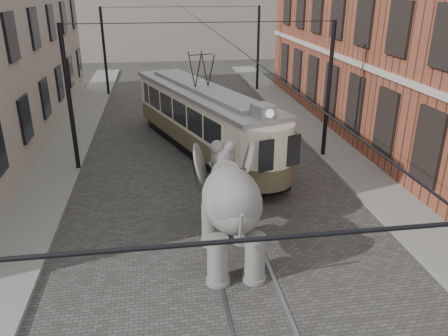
{
  "coord_description": "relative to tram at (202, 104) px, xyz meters",
  "views": [
    {
      "loc": [
        -2.05,
        -12.12,
        7.28
      ],
      "look_at": [
        -0.2,
        0.33,
        2.1
      ],
      "focal_mm": 35.62,
      "sensor_mm": 36.0,
      "label": 1
    }
  ],
  "objects": [
    {
      "name": "ground",
      "position": [
        0.14,
        -7.62,
        -2.27
      ],
      "size": [
        120.0,
        120.0,
        0.0
      ],
      "primitive_type": "plane",
      "color": "#43413E"
    },
    {
      "name": "tram_rails",
      "position": [
        0.14,
        -7.62,
        -2.26
      ],
      "size": [
        1.54,
        80.0,
        0.02
      ],
      "primitive_type": null,
      "color": "slate",
      "rests_on": "ground"
    },
    {
      "name": "sidewalk_right",
      "position": [
        6.14,
        -7.62,
        -2.19
      ],
      "size": [
        2.0,
        60.0,
        0.15
      ],
      "primitive_type": "cube",
      "color": "slate",
      "rests_on": "ground"
    },
    {
      "name": "sidewalk_left",
      "position": [
        -6.36,
        -7.62,
        -2.19
      ],
      "size": [
        2.0,
        60.0,
        0.15
      ],
      "primitive_type": "cube",
      "color": "slate",
      "rests_on": "ground"
    },
    {
      "name": "brick_building",
      "position": [
        11.14,
        1.38,
        3.73
      ],
      "size": [
        8.0,
        26.0,
        12.0
      ],
      "primitive_type": "cube",
      "color": "brown",
      "rests_on": "ground"
    },
    {
      "name": "catenary",
      "position": [
        -0.06,
        -2.62,
        0.73
      ],
      "size": [
        11.0,
        30.2,
        6.0
      ],
      "primitive_type": null,
      "color": "black",
      "rests_on": "ground"
    },
    {
      "name": "tram",
      "position": [
        0.0,
        0.0,
        0.0
      ],
      "size": [
        6.06,
        11.56,
        4.53
      ],
      "primitive_type": null,
      "rotation": [
        0.0,
        0.0,
        0.34
      ],
      "color": "beige",
      "rests_on": "ground"
    },
    {
      "name": "elephant",
      "position": [
        -0.13,
        -9.14,
        -0.76
      ],
      "size": [
        2.84,
        4.99,
        3.01
      ],
      "primitive_type": null,
      "rotation": [
        0.0,
        0.0,
        -0.03
      ],
      "color": "#615E59",
      "rests_on": "ground"
    }
  ]
}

